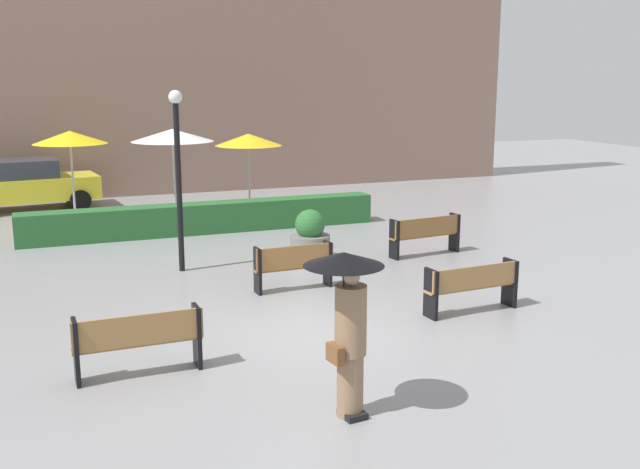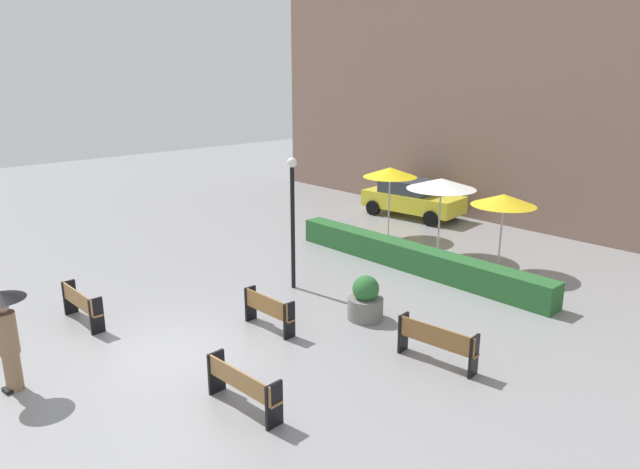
{
  "view_description": "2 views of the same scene",
  "coord_description": "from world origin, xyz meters",
  "px_view_note": "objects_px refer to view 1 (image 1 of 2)",
  "views": [
    {
      "loc": [
        -4.04,
        -10.5,
        3.99
      ],
      "look_at": [
        1.22,
        2.8,
        0.96
      ],
      "focal_mm": 41.39,
      "sensor_mm": 36.0,
      "label": 1
    },
    {
      "loc": [
        10.84,
        -5.36,
        6.05
      ],
      "look_at": [
        -0.89,
        5.42,
        1.51
      ],
      "focal_mm": 32.44,
      "sensor_mm": 36.0,
      "label": 2
    }
  ],
  "objects_px": {
    "patio_umbrella_white": "(172,135)",
    "parked_car": "(25,184)",
    "bench_near_right": "(473,284)",
    "patio_umbrella_yellow_far": "(249,140)",
    "bench_near_left": "(139,339)",
    "patio_umbrella_yellow": "(70,138)",
    "pedestrian_with_umbrella": "(348,312)",
    "bench_mid_center": "(294,264)",
    "bench_far_right": "(426,233)",
    "planter_pot": "(310,238)",
    "lamp_post": "(178,161)"
  },
  "relations": [
    {
      "from": "bench_mid_center",
      "to": "patio_umbrella_white",
      "type": "relative_size",
      "value": 0.6
    },
    {
      "from": "patio_umbrella_white",
      "to": "parked_car",
      "type": "distance_m",
      "value": 5.55
    },
    {
      "from": "bench_near_left",
      "to": "bench_far_right",
      "type": "distance_m",
      "value": 8.59
    },
    {
      "from": "patio_umbrella_yellow",
      "to": "bench_far_right",
      "type": "bearing_deg",
      "value": -43.31
    },
    {
      "from": "bench_near_right",
      "to": "pedestrian_with_umbrella",
      "type": "xyz_separation_m",
      "value": [
        -3.64,
        -2.9,
        0.8
      ]
    },
    {
      "from": "lamp_post",
      "to": "parked_car",
      "type": "relative_size",
      "value": 0.86
    },
    {
      "from": "bench_mid_center",
      "to": "bench_far_right",
      "type": "xyz_separation_m",
      "value": [
        3.78,
        1.57,
        0.01
      ]
    },
    {
      "from": "lamp_post",
      "to": "bench_mid_center",
      "type": "bearing_deg",
      "value": -52.5
    },
    {
      "from": "patio_umbrella_white",
      "to": "patio_umbrella_yellow",
      "type": "bearing_deg",
      "value": 168.41
    },
    {
      "from": "bench_mid_center",
      "to": "patio_umbrella_yellow",
      "type": "bearing_deg",
      "value": 112.49
    },
    {
      "from": "pedestrian_with_umbrella",
      "to": "parked_car",
      "type": "relative_size",
      "value": 0.47
    },
    {
      "from": "pedestrian_with_umbrella",
      "to": "planter_pot",
      "type": "xyz_separation_m",
      "value": [
        2.39,
        7.54,
        -0.82
      ]
    },
    {
      "from": "bench_mid_center",
      "to": "pedestrian_with_umbrella",
      "type": "bearing_deg",
      "value": -102.97
    },
    {
      "from": "bench_near_left",
      "to": "planter_pot",
      "type": "height_order",
      "value": "planter_pot"
    },
    {
      "from": "bench_far_right",
      "to": "planter_pot",
      "type": "height_order",
      "value": "planter_pot"
    },
    {
      "from": "bench_far_right",
      "to": "pedestrian_with_umbrella",
      "type": "relative_size",
      "value": 0.9
    },
    {
      "from": "bench_far_right",
      "to": "patio_umbrella_white",
      "type": "bearing_deg",
      "value": 125.99
    },
    {
      "from": "patio_umbrella_yellow",
      "to": "planter_pot",
      "type": "bearing_deg",
      "value": -53.31
    },
    {
      "from": "bench_near_left",
      "to": "bench_mid_center",
      "type": "xyz_separation_m",
      "value": [
        3.37,
        3.19,
        -0.01
      ]
    },
    {
      "from": "pedestrian_with_umbrella",
      "to": "patio_umbrella_yellow_far",
      "type": "bearing_deg",
      "value": 78.65
    },
    {
      "from": "bench_near_right",
      "to": "patio_umbrella_white",
      "type": "distance_m",
      "value": 10.99
    },
    {
      "from": "bench_mid_center",
      "to": "bench_far_right",
      "type": "height_order",
      "value": "bench_far_right"
    },
    {
      "from": "pedestrian_with_umbrella",
      "to": "bench_mid_center",
      "type": "bearing_deg",
      "value": 77.03
    },
    {
      "from": "bench_mid_center",
      "to": "bench_near_right",
      "type": "xyz_separation_m",
      "value": [
        2.41,
        -2.46,
        -0.01
      ]
    },
    {
      "from": "parked_car",
      "to": "bench_near_right",
      "type": "bearing_deg",
      "value": -62.63
    },
    {
      "from": "bench_near_left",
      "to": "planter_pot",
      "type": "distance_m",
      "value": 7.03
    },
    {
      "from": "pedestrian_with_umbrella",
      "to": "lamp_post",
      "type": "bearing_deg",
      "value": 93.7
    },
    {
      "from": "bench_near_left",
      "to": "patio_umbrella_white",
      "type": "relative_size",
      "value": 0.67
    },
    {
      "from": "pedestrian_with_umbrella",
      "to": "lamp_post",
      "type": "height_order",
      "value": "lamp_post"
    },
    {
      "from": "bench_near_left",
      "to": "bench_mid_center",
      "type": "relative_size",
      "value": 1.11
    },
    {
      "from": "bench_near_left",
      "to": "bench_far_right",
      "type": "height_order",
      "value": "bench_far_right"
    },
    {
      "from": "bench_far_right",
      "to": "planter_pot",
      "type": "bearing_deg",
      "value": 166.85
    },
    {
      "from": "bench_near_left",
      "to": "pedestrian_with_umbrella",
      "type": "height_order",
      "value": "pedestrian_with_umbrella"
    },
    {
      "from": "patio_umbrella_yellow",
      "to": "parked_car",
      "type": "distance_m",
      "value": 3.61
    },
    {
      "from": "bench_mid_center",
      "to": "lamp_post",
      "type": "distance_m",
      "value": 3.36
    },
    {
      "from": "pedestrian_with_umbrella",
      "to": "planter_pot",
      "type": "bearing_deg",
      "value": 72.4
    },
    {
      "from": "bench_near_right",
      "to": "patio_umbrella_yellow_far",
      "type": "distance_m",
      "value": 10.63
    },
    {
      "from": "bench_near_left",
      "to": "lamp_post",
      "type": "xyz_separation_m",
      "value": [
        1.65,
        5.43,
        1.79
      ]
    },
    {
      "from": "patio_umbrella_yellow",
      "to": "lamp_post",
      "type": "bearing_deg",
      "value": -74.07
    },
    {
      "from": "bench_mid_center",
      "to": "patio_umbrella_yellow_far",
      "type": "distance_m",
      "value": 8.29
    },
    {
      "from": "bench_mid_center",
      "to": "patio_umbrella_yellow",
      "type": "distance_m",
      "value": 9.31
    },
    {
      "from": "patio_umbrella_yellow",
      "to": "patio_umbrella_yellow_far",
      "type": "distance_m",
      "value": 4.95
    },
    {
      "from": "planter_pot",
      "to": "lamp_post",
      "type": "distance_m",
      "value": 3.42
    },
    {
      "from": "patio_umbrella_white",
      "to": "parked_car",
      "type": "xyz_separation_m",
      "value": [
        -3.97,
        3.53,
        -1.62
      ]
    },
    {
      "from": "pedestrian_with_umbrella",
      "to": "patio_umbrella_yellow",
      "type": "xyz_separation_m",
      "value": [
        -2.25,
        13.78,
        1.11
      ]
    },
    {
      "from": "bench_near_right",
      "to": "lamp_post",
      "type": "bearing_deg",
      "value": 131.3
    },
    {
      "from": "bench_near_left",
      "to": "patio_umbrella_yellow",
      "type": "relative_size",
      "value": 0.67
    },
    {
      "from": "patio_umbrella_yellow_far",
      "to": "parked_car",
      "type": "xyz_separation_m",
      "value": [
        -6.2,
        3.42,
        -1.42
      ]
    },
    {
      "from": "lamp_post",
      "to": "patio_umbrella_yellow_far",
      "type": "relative_size",
      "value": 1.56
    },
    {
      "from": "bench_far_right",
      "to": "patio_umbrella_yellow_far",
      "type": "height_order",
      "value": "patio_umbrella_yellow_far"
    }
  ]
}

